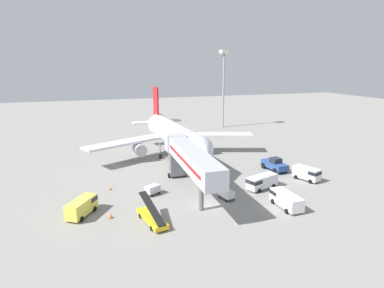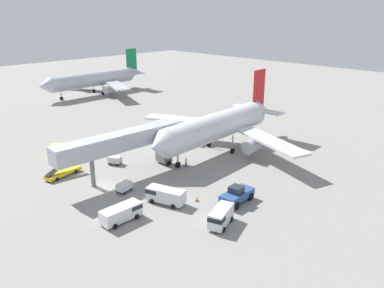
# 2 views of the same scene
# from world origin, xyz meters

# --- Properties ---
(ground_plane) EXTENTS (300.00, 300.00, 0.00)m
(ground_plane) POSITION_xyz_m (0.00, 0.00, 0.00)
(ground_plane) COLOR gray
(airplane_at_gate) EXTENTS (37.54, 34.74, 14.17)m
(airplane_at_gate) POSITION_xyz_m (2.19, 24.58, 5.06)
(airplane_at_gate) COLOR silver
(airplane_at_gate) RESTS_ON ground
(jet_bridge) EXTENTS (4.07, 22.04, 7.60)m
(jet_bridge) POSITION_xyz_m (-0.80, 5.20, 5.79)
(jet_bridge) COLOR #B2B7C1
(jet_bridge) RESTS_ON ground
(pushback_tug) EXTENTS (3.00, 5.70, 2.53)m
(pushback_tug) POSITION_xyz_m (17.90, 10.41, 1.18)
(pushback_tug) COLOR #2D4C8E
(pushback_tug) RESTS_ON ground
(belt_loader_truck) EXTENTS (2.97, 6.54, 3.08)m
(belt_loader_truck) POSITION_xyz_m (-8.15, -2.48, 0.76)
(belt_loader_truck) COLOR yellow
(belt_loader_truck) RESTS_ON ground
(service_van_mid_center) EXTENTS (2.32, 5.48, 2.04)m
(service_van_mid_center) POSITION_xyz_m (10.49, -3.92, 1.18)
(service_van_mid_center) COLOR white
(service_van_mid_center) RESTS_ON ground
(service_van_outer_right) EXTENTS (5.87, 3.61, 2.18)m
(service_van_outer_right) POSITION_xyz_m (10.78, 3.13, 1.25)
(service_van_outer_right) COLOR silver
(service_van_outer_right) RESTS_ON ground
(service_van_near_left) EXTENTS (4.29, 5.21, 2.22)m
(service_van_near_left) POSITION_xyz_m (-16.44, 2.54, 1.27)
(service_van_near_left) COLOR #E5DB4C
(service_van_near_left) RESTS_ON ground
(service_van_near_center) EXTENTS (3.26, 4.91, 2.27)m
(service_van_near_center) POSITION_xyz_m (20.31, 4.10, 1.29)
(service_van_near_center) COLOR silver
(service_van_near_center) RESTS_ON ground
(baggage_cart_mid_left) EXTENTS (1.86, 2.58, 1.40)m
(baggage_cart_mid_left) POSITION_xyz_m (3.82, 1.18, 0.78)
(baggage_cart_mid_left) COLOR #38383D
(baggage_cart_mid_left) RESTS_ON ground
(baggage_cart_rear_right) EXTENTS (2.57, 2.28, 1.45)m
(baggage_cart_rear_right) POSITION_xyz_m (-6.24, 6.38, 0.81)
(baggage_cart_rear_right) COLOR #38383D
(baggage_cart_rear_right) RESTS_ON ground
(ground_crew_worker_foreground) EXTENTS (0.41, 0.41, 1.65)m
(ground_crew_worker_foreground) POSITION_xyz_m (3.46, 14.46, 0.88)
(ground_crew_worker_foreground) COLOR #1E2333
(ground_crew_worker_foreground) RESTS_ON ground
(safety_cone_alpha) EXTENTS (0.40, 0.40, 0.61)m
(safety_cone_alpha) POSITION_xyz_m (-12.22, 10.42, 0.30)
(safety_cone_alpha) COLOR black
(safety_cone_alpha) RESTS_ON ground
(safety_cone_bravo) EXTENTS (0.47, 0.47, 0.72)m
(safety_cone_bravo) POSITION_xyz_m (13.64, 6.69, 0.36)
(safety_cone_bravo) COLOR black
(safety_cone_bravo) RESTS_ON ground
(safety_cone_charlie) EXTENTS (0.47, 0.47, 0.72)m
(safety_cone_charlie) POSITION_xyz_m (-12.98, 0.35, 0.36)
(safety_cone_charlie) COLOR black
(safety_cone_charlie) RESTS_ON ground
(airplane_background) EXTENTS (35.97, 37.84, 13.40)m
(airplane_background) POSITION_xyz_m (-60.79, 36.79, 4.88)
(airplane_background) COLOR #B7BCC6
(airplane_background) RESTS_ON ground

